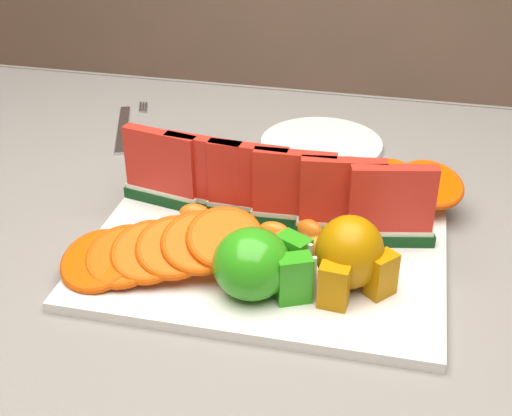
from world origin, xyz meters
TOP-DOWN VIEW (x-y plane):
  - table at (0.00, 0.00)m, footprint 1.40×0.90m
  - tablecloth at (0.00, 0.00)m, footprint 1.53×1.03m
  - platter at (0.09, 0.00)m, footprint 0.40×0.30m
  - apple_cluster at (0.10, -0.08)m, footprint 0.11×0.09m
  - pear_cluster at (0.19, -0.05)m, footprint 0.10×0.09m
  - side_plate at (0.11, 0.30)m, footprint 0.23×0.23m
  - fork at (-0.20, 0.30)m, footprint 0.07×0.19m
  - watermelon_row at (0.09, 0.06)m, footprint 0.39×0.07m
  - orange_fan_front at (-0.01, -0.06)m, footprint 0.23×0.14m
  - orange_fan_back at (0.13, 0.14)m, footprint 0.39×0.11m
  - tangerine_segments at (0.08, 0.02)m, footprint 0.20×0.07m

SIDE VIEW (x-z plane):
  - table at x=0.00m, z-range 0.28..1.03m
  - tablecloth at x=0.00m, z-range 0.62..0.82m
  - fork at x=-0.20m, z-range 0.76..0.76m
  - side_plate at x=0.11m, z-range 0.76..0.77m
  - platter at x=0.09m, z-range 0.76..0.77m
  - tangerine_segments at x=0.08m, z-range 0.77..0.79m
  - orange_fan_back at x=0.13m, z-range 0.77..0.82m
  - orange_fan_front at x=-0.01m, z-range 0.77..0.83m
  - apple_cluster at x=0.10m, z-range 0.77..0.84m
  - pear_cluster at x=0.19m, z-range 0.77..0.85m
  - watermelon_row at x=0.09m, z-range 0.77..0.87m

